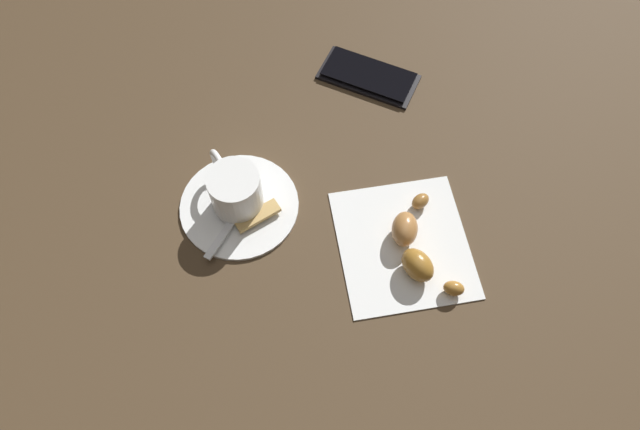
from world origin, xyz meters
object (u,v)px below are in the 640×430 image
object	(u,v)px
espresso_cup	(235,189)
sugar_packet	(257,219)
napkin	(403,244)
saucer	(239,205)
teaspoon	(242,206)
croissant	(415,246)
cell_phone	(368,76)

from	to	relation	value
espresso_cup	sugar_packet	distance (m)	0.05
napkin	saucer	bearing A→B (deg)	-17.29
teaspoon	croissant	world-z (taller)	croissant
teaspoon	cell_phone	size ratio (longest dim) A/B	0.72
teaspoon	sugar_packet	xyz separation A→B (m)	(-0.02, 0.02, 0.00)
teaspoon	croissant	bearing A→B (deg)	161.77
saucer	napkin	size ratio (longest dim) A/B	0.88
saucer	sugar_packet	size ratio (longest dim) A/B	2.57
espresso_cup	croissant	world-z (taller)	espresso_cup
saucer	espresso_cup	distance (m)	0.03
croissant	espresso_cup	bearing A→B (deg)	-19.93
saucer	croissant	xyz separation A→B (m)	(-0.21, 0.07, 0.01)
espresso_cup	sugar_packet	world-z (taller)	espresso_cup
croissant	cell_phone	bearing A→B (deg)	-83.84
teaspoon	napkin	xyz separation A→B (m)	(-0.19, 0.06, -0.01)
espresso_cup	teaspoon	world-z (taller)	espresso_cup
teaspoon	saucer	bearing A→B (deg)	-52.42
teaspoon	napkin	world-z (taller)	teaspoon
teaspoon	napkin	distance (m)	0.20
sugar_packet	croissant	bearing A→B (deg)	-44.64
saucer	croissant	bearing A→B (deg)	160.60
sugar_packet	espresso_cup	bearing A→B (deg)	101.40
saucer	cell_phone	world-z (taller)	same
sugar_packet	croissant	world-z (taller)	croissant
croissant	saucer	bearing A→B (deg)	-19.40
espresso_cup	cell_phone	bearing A→B (deg)	-132.56
teaspoon	sugar_packet	size ratio (longest dim) A/B	1.87
teaspoon	croissant	xyz separation A→B (m)	(-0.20, 0.07, 0.01)
croissant	cell_phone	world-z (taller)	croissant
espresso_cup	teaspoon	bearing A→B (deg)	123.86
espresso_cup	napkin	distance (m)	0.21
saucer	espresso_cup	bearing A→B (deg)	-66.78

